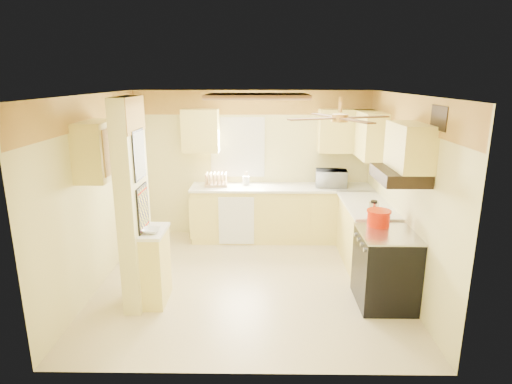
{
  "coord_description": "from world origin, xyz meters",
  "views": [
    {
      "loc": [
        0.16,
        -5.34,
        2.7
      ],
      "look_at": [
        0.08,
        0.35,
        1.17
      ],
      "focal_mm": 30.0,
      "sensor_mm": 36.0,
      "label": 1
    }
  ],
  "objects_px": {
    "dutch_oven": "(379,218)",
    "microwave": "(331,178)",
    "stove": "(385,268)",
    "kettle": "(374,208)",
    "bowl": "(151,231)"
  },
  "relations": [
    {
      "from": "bowl",
      "to": "kettle",
      "type": "xyz_separation_m",
      "value": [
        2.77,
        0.7,
        0.07
      ]
    },
    {
      "from": "dutch_oven",
      "to": "stove",
      "type": "bearing_deg",
      "value": -78.61
    },
    {
      "from": "stove",
      "to": "bowl",
      "type": "relative_size",
      "value": 4.28
    },
    {
      "from": "microwave",
      "to": "bowl",
      "type": "distance_m",
      "value": 3.32
    },
    {
      "from": "stove",
      "to": "dutch_oven",
      "type": "bearing_deg",
      "value": 101.39
    },
    {
      "from": "stove",
      "to": "dutch_oven",
      "type": "distance_m",
      "value": 0.62
    },
    {
      "from": "microwave",
      "to": "kettle",
      "type": "xyz_separation_m",
      "value": [
        0.32,
        -1.53,
        -0.05
      ]
    },
    {
      "from": "bowl",
      "to": "kettle",
      "type": "bearing_deg",
      "value": 14.19
    },
    {
      "from": "stove",
      "to": "dutch_oven",
      "type": "xyz_separation_m",
      "value": [
        -0.05,
        0.26,
        0.56
      ]
    },
    {
      "from": "dutch_oven",
      "to": "microwave",
      "type": "bearing_deg",
      "value": 98.96
    },
    {
      "from": "stove",
      "to": "kettle",
      "type": "xyz_separation_m",
      "value": [
        -0.03,
        0.61,
        0.57
      ]
    },
    {
      "from": "stove",
      "to": "dutch_oven",
      "type": "height_order",
      "value": "dutch_oven"
    },
    {
      "from": "microwave",
      "to": "bowl",
      "type": "relative_size",
      "value": 2.39
    },
    {
      "from": "stove",
      "to": "microwave",
      "type": "bearing_deg",
      "value": 99.26
    },
    {
      "from": "stove",
      "to": "microwave",
      "type": "height_order",
      "value": "microwave"
    }
  ]
}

